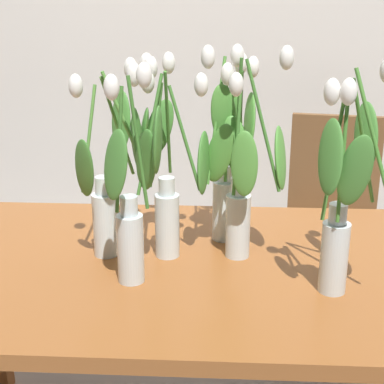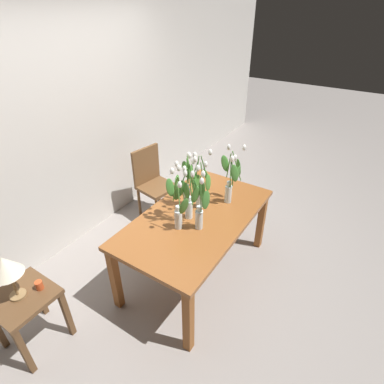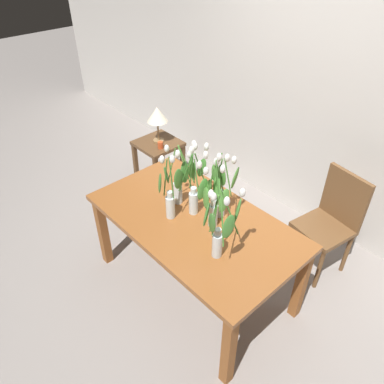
% 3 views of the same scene
% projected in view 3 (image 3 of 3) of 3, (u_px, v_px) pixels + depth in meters
% --- Properties ---
extents(ground_plane, '(18.00, 18.00, 0.00)m').
position_uv_depth(ground_plane, '(194.00, 284.00, 3.20)').
color(ground_plane, gray).
extents(room_wall_rear, '(9.00, 0.10, 2.70)m').
position_uv_depth(room_wall_rear, '(326.00, 87.00, 3.22)').
color(room_wall_rear, beige).
rests_on(room_wall_rear, ground).
extents(dining_table, '(1.60, 0.90, 0.74)m').
position_uv_depth(dining_table, '(195.00, 228.00, 2.81)').
color(dining_table, brown).
rests_on(dining_table, ground).
extents(tulip_vase_0, '(0.21, 0.26, 0.59)m').
position_uv_depth(tulip_vase_0, '(219.00, 230.00, 2.31)').
color(tulip_vase_0, silver).
rests_on(tulip_vase_0, dining_table).
extents(tulip_vase_1, '(0.17, 0.26, 0.58)m').
position_uv_depth(tulip_vase_1, '(220.00, 194.00, 2.65)').
color(tulip_vase_1, silver).
rests_on(tulip_vase_1, dining_table).
extents(tulip_vase_2, '(0.15, 0.16, 0.55)m').
position_uv_depth(tulip_vase_2, '(170.00, 197.00, 2.66)').
color(tulip_vase_2, silver).
rests_on(tulip_vase_2, dining_table).
extents(tulip_vase_3, '(0.23, 0.24, 0.58)m').
position_uv_depth(tulip_vase_3, '(215.00, 199.00, 2.57)').
color(tulip_vase_3, silver).
rests_on(tulip_vase_3, dining_table).
extents(tulip_vase_4, '(0.22, 0.28, 0.55)m').
position_uv_depth(tulip_vase_4, '(193.00, 188.00, 2.69)').
color(tulip_vase_4, silver).
rests_on(tulip_vase_4, dining_table).
extents(tulip_vase_5, '(0.22, 0.28, 0.55)m').
position_uv_depth(tulip_vase_5, '(182.00, 179.00, 2.78)').
color(tulip_vase_5, silver).
rests_on(tulip_vase_5, dining_table).
extents(dining_chair, '(0.46, 0.46, 0.93)m').
position_uv_depth(dining_chair, '(332.00, 218.00, 3.09)').
color(dining_chair, brown).
rests_on(dining_chair, ground).
extents(side_table, '(0.44, 0.44, 0.55)m').
position_uv_depth(side_table, '(158.00, 152.00, 4.14)').
color(side_table, brown).
rests_on(side_table, ground).
extents(table_lamp, '(0.22, 0.22, 0.40)m').
position_uv_depth(table_lamp, '(157.00, 115.00, 3.90)').
color(table_lamp, olive).
rests_on(table_lamp, side_table).
extents(pillar_candle, '(0.06, 0.06, 0.07)m').
position_uv_depth(pillar_candle, '(160.00, 145.00, 3.94)').
color(pillar_candle, '#CC4C23').
rests_on(pillar_candle, side_table).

